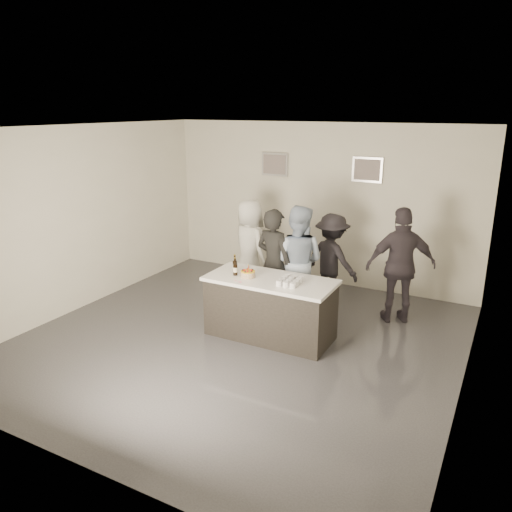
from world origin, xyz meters
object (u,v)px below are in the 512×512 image
at_px(person_main_black, 274,264).
at_px(person_guest_back, 331,259).
at_px(bar_counter, 270,308).
at_px(beer_bottle_a, 235,264).
at_px(cake, 248,275).
at_px(person_guest_left, 250,247).
at_px(person_guest_right, 401,266).
at_px(person_main_blue, 297,261).
at_px(beer_bottle_b, 235,267).

height_order(person_main_black, person_guest_back, person_main_black).
bearing_deg(bar_counter, beer_bottle_a, 177.70).
relative_size(cake, person_guest_left, 0.12).
bearing_deg(cake, bar_counter, 14.96).
relative_size(cake, person_guest_right, 0.12).
bearing_deg(person_guest_right, person_main_black, -6.33).
distance_m(bar_counter, person_main_black, 0.89).
bearing_deg(bar_counter, person_guest_back, 78.93).
distance_m(person_guest_left, person_guest_back, 1.48).
distance_m(cake, person_guest_back, 1.88).
bearing_deg(person_guest_left, beer_bottle_a, 140.75).
bearing_deg(cake, person_main_blue, 71.47).
distance_m(person_main_black, person_guest_left, 1.11).
relative_size(beer_bottle_a, person_guest_back, 0.17).
distance_m(beer_bottle_b, person_main_blue, 1.17).
relative_size(bar_counter, beer_bottle_a, 7.15).
xyz_separation_m(beer_bottle_b, person_guest_left, (-0.61, 1.55, -0.17)).
xyz_separation_m(beer_bottle_a, beer_bottle_b, (0.08, -0.13, 0.00)).
height_order(beer_bottle_b, person_guest_back, person_guest_back).
xyz_separation_m(person_main_black, person_guest_left, (-0.83, 0.73, -0.02)).
bearing_deg(person_guest_right, cake, 11.49).
relative_size(beer_bottle_a, beer_bottle_b, 1.00).
height_order(person_main_blue, person_guest_left, person_main_blue).
relative_size(person_main_black, person_guest_back, 1.13).
distance_m(person_main_black, person_guest_back, 1.14).
distance_m(bar_counter, beer_bottle_b, 0.79).
bearing_deg(cake, beer_bottle_b, -175.58).
distance_m(beer_bottle_b, person_main_black, 0.86).
bearing_deg(person_guest_right, person_guest_left, -28.25).
height_order(beer_bottle_a, person_main_black, person_main_black).
xyz_separation_m(person_main_blue, person_guest_left, (-1.15, 0.52, -0.05)).
bearing_deg(person_main_black, person_guest_left, -29.01).
bearing_deg(person_main_black, person_main_blue, -133.56).
bearing_deg(person_guest_left, cake, 148.20).
height_order(cake, person_guest_back, person_guest_back).
bearing_deg(beer_bottle_a, person_guest_back, 60.53).
xyz_separation_m(cake, person_guest_back, (0.65, 1.76, -0.15)).
height_order(person_main_black, person_main_blue, person_main_blue).
bearing_deg(beer_bottle_b, bar_counter, 10.99).
xyz_separation_m(person_main_blue, person_guest_back, (0.31, 0.74, -0.12)).
height_order(beer_bottle_a, person_main_blue, person_main_blue).
xyz_separation_m(beer_bottle_b, person_main_black, (0.23, 0.82, -0.15)).
xyz_separation_m(person_main_black, person_main_blue, (0.31, 0.21, 0.02)).
relative_size(bar_counter, person_guest_back, 1.19).
distance_m(beer_bottle_a, person_main_black, 0.77).
bearing_deg(bar_counter, beer_bottle_b, -169.01).
bearing_deg(person_guest_back, beer_bottle_b, 83.07).
distance_m(person_main_blue, person_guest_right, 1.59).
bearing_deg(person_main_black, person_guest_right, -145.84).
bearing_deg(bar_counter, person_main_black, 112.47).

